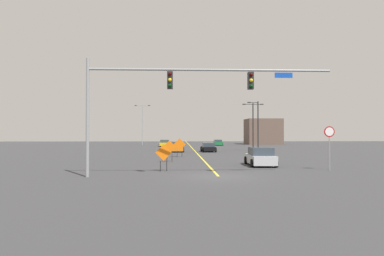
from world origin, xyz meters
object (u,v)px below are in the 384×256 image
Objects in this scene: traffic_signal_assembly at (172,89)px; street_lamp_mid_left at (253,122)px; construction_sign_median_near at (180,145)px; construction_sign_left_lane at (164,154)px; street_lamp_far_right at (142,122)px; stop_sign at (329,139)px; construction_sign_left_shoulder at (169,148)px; car_orange_near at (177,147)px; car_black_passing at (208,147)px; street_lamp_near_right at (257,124)px; car_yellow_mid at (165,143)px; car_green_approaching at (218,143)px; car_silver_far at (260,157)px.

street_lamp_mid_left is (11.52, 29.07, -1.05)m from traffic_signal_assembly.
construction_sign_median_near reaches higher than construction_sign_left_lane.
street_lamp_far_right is (-18.99, 23.56, 0.92)m from street_lamp_mid_left.
stop_sign is 0.44× the size of street_lamp_mid_left.
construction_sign_left_shoulder is 16.55m from car_orange_near.
street_lamp_mid_left is 8.06m from car_black_passing.
construction_sign_median_near is at bearing -136.67° from street_lamp_near_right.
street_lamp_near_right reaches higher than stop_sign.
street_lamp_near_right is 15.54m from construction_sign_median_near.
stop_sign reaches higher than car_yellow_mid.
car_black_passing is at bearing 72.91° from construction_sign_left_shoulder.
street_lamp_mid_left reaches higher than construction_sign_left_shoulder.
stop_sign is 48.51m from car_green_approaching.
traffic_signal_assembly reaches higher than car_black_passing.
street_lamp_mid_left reaches higher than construction_sign_left_lane.
stop_sign is at bearing -33.05° from construction_sign_left_shoulder.
street_lamp_far_right is 2.08× the size of car_silver_far.
car_green_approaching is (9.30, 40.95, -0.64)m from construction_sign_left_shoulder.
street_lamp_far_right is at bearing 128.74° from car_yellow_mid.
street_lamp_near_right is at bearing 53.74° from construction_sign_left_shoulder.
car_green_approaching is at bearing 25.29° from car_yellow_mid.
street_lamp_mid_left is at bearing -51.09° from car_yellow_mid.
car_green_approaching is at bearing 76.56° from construction_sign_median_near.
street_lamp_far_right reaches higher than street_lamp_near_right.
stop_sign is 13.76m from construction_sign_left_shoulder.
street_lamp_far_right reaches higher than traffic_signal_assembly.
street_lamp_near_right is 3.87× the size of construction_sign_left_lane.
street_lamp_far_right is 17.01m from car_green_approaching.
construction_sign_left_lane is at bearing -102.30° from car_black_passing.
car_silver_far reaches higher than car_black_passing.
traffic_signal_assembly is 53.16m from street_lamp_far_right.
car_orange_near is (-11.51, 0.06, -3.30)m from street_lamp_near_right.
street_lamp_mid_left is 12.10m from car_orange_near.
car_silver_far is (7.02, 6.56, -4.61)m from traffic_signal_assembly.
car_black_passing is 1.04× the size of car_orange_near.
car_orange_near is at bearing 114.49° from stop_sign.
traffic_signal_assembly reaches higher than car_yellow_mid.
car_orange_near reaches higher than car_green_approaching.
street_lamp_mid_left reaches higher than construction_sign_median_near.
construction_sign_left_lane is 0.44× the size of car_silver_far.
street_lamp_far_right is (-18.55, 49.59, 2.99)m from stop_sign.
construction_sign_left_lane is at bearing -101.06° from car_green_approaching.
stop_sign is 0.81× the size of car_green_approaching.
street_lamp_mid_left is 1.78× the size of car_orange_near.
car_yellow_mid is (5.17, -6.44, -4.54)m from street_lamp_far_right.
construction_sign_median_near is 0.49× the size of car_silver_far.
street_lamp_near_right is 21.21m from car_silver_far.
construction_sign_median_near reaches higher than car_orange_near.
street_lamp_far_right reaches higher than construction_sign_left_shoulder.
street_lamp_mid_left reaches higher than car_silver_far.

